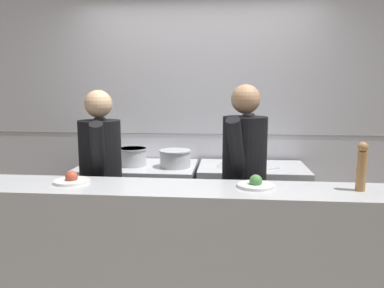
{
  "coord_description": "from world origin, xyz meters",
  "views": [
    {
      "loc": [
        0.29,
        -2.49,
        1.64
      ],
      "look_at": [
        -0.01,
        0.68,
        1.15
      ],
      "focal_mm": 35.0,
      "sensor_mm": 36.0,
      "label": 1
    }
  ],
  "objects_px": {
    "mixing_bowl_steel": "(231,162)",
    "chefs_knife": "(262,170)",
    "plated_dish_main": "(72,180)",
    "chef_head_cook": "(101,181)",
    "pepper_mill": "(362,165)",
    "plated_dish_appetiser": "(256,184)",
    "chef_sous": "(244,181)",
    "sauce_pot": "(133,156)",
    "stock_pot": "(102,154)",
    "oven_range": "(139,208)",
    "braising_pot": "(175,158)"
  },
  "relations": [
    {
      "from": "chefs_knife",
      "to": "pepper_mill",
      "type": "distance_m",
      "value": 1.15
    },
    {
      "from": "mixing_bowl_steel",
      "to": "plated_dish_main",
      "type": "xyz_separation_m",
      "value": [
        -1.07,
        -1.12,
        0.09
      ]
    },
    {
      "from": "sauce_pot",
      "to": "chef_sous",
      "type": "xyz_separation_m",
      "value": [
        1.04,
        -0.65,
        -0.05
      ]
    },
    {
      "from": "chef_head_cook",
      "to": "pepper_mill",
      "type": "bearing_deg",
      "value": -30.49
    },
    {
      "from": "stock_pot",
      "to": "plated_dish_appetiser",
      "type": "height_order",
      "value": "plated_dish_appetiser"
    },
    {
      "from": "sauce_pot",
      "to": "mixing_bowl_steel",
      "type": "height_order",
      "value": "sauce_pot"
    },
    {
      "from": "oven_range",
      "to": "plated_dish_appetiser",
      "type": "distance_m",
      "value": 1.66
    },
    {
      "from": "stock_pot",
      "to": "chef_sous",
      "type": "bearing_deg",
      "value": -27.16
    },
    {
      "from": "chefs_knife",
      "to": "pepper_mill",
      "type": "xyz_separation_m",
      "value": [
        0.51,
        -1.0,
        0.26
      ]
    },
    {
      "from": "braising_pot",
      "to": "plated_dish_main",
      "type": "height_order",
      "value": "plated_dish_main"
    },
    {
      "from": "oven_range",
      "to": "sauce_pot",
      "type": "xyz_separation_m",
      "value": [
        -0.04,
        -0.03,
        0.53
      ]
    },
    {
      "from": "plated_dish_main",
      "to": "chef_head_cook",
      "type": "xyz_separation_m",
      "value": [
        0.04,
        0.47,
        -0.12
      ]
    },
    {
      "from": "braising_pot",
      "to": "chefs_knife",
      "type": "distance_m",
      "value": 0.82
    },
    {
      "from": "pepper_mill",
      "to": "oven_range",
      "type": "bearing_deg",
      "value": 145.03
    },
    {
      "from": "chef_head_cook",
      "to": "chef_sous",
      "type": "height_order",
      "value": "chef_sous"
    },
    {
      "from": "stock_pot",
      "to": "braising_pot",
      "type": "height_order",
      "value": "stock_pot"
    },
    {
      "from": "sauce_pot",
      "to": "chefs_knife",
      "type": "xyz_separation_m",
      "value": [
        1.22,
        -0.15,
        -0.07
      ]
    },
    {
      "from": "sauce_pot",
      "to": "chef_head_cook",
      "type": "bearing_deg",
      "value": -97.57
    },
    {
      "from": "plated_dish_appetiser",
      "to": "chef_sous",
      "type": "height_order",
      "value": "chef_sous"
    },
    {
      "from": "mixing_bowl_steel",
      "to": "stock_pot",
      "type": "bearing_deg",
      "value": 177.19
    },
    {
      "from": "oven_range",
      "to": "braising_pot",
      "type": "bearing_deg",
      "value": -8.41
    },
    {
      "from": "braising_pot",
      "to": "chef_head_cook",
      "type": "relative_size",
      "value": 0.19
    },
    {
      "from": "stock_pot",
      "to": "pepper_mill",
      "type": "bearing_deg",
      "value": -30.32
    },
    {
      "from": "mixing_bowl_steel",
      "to": "chefs_knife",
      "type": "height_order",
      "value": "mixing_bowl_steel"
    },
    {
      "from": "braising_pot",
      "to": "chefs_knife",
      "type": "bearing_deg",
      "value": -8.62
    },
    {
      "from": "sauce_pot",
      "to": "oven_range",
      "type": "bearing_deg",
      "value": 34.31
    },
    {
      "from": "stock_pot",
      "to": "sauce_pot",
      "type": "xyz_separation_m",
      "value": [
        0.32,
        -0.05,
        -0.01
      ]
    },
    {
      "from": "stock_pot",
      "to": "mixing_bowl_steel",
      "type": "bearing_deg",
      "value": -2.81
    },
    {
      "from": "mixing_bowl_steel",
      "to": "chefs_knife",
      "type": "relative_size",
      "value": 0.92
    },
    {
      "from": "plated_dish_main",
      "to": "mixing_bowl_steel",
      "type": "bearing_deg",
      "value": 46.21
    },
    {
      "from": "oven_range",
      "to": "stock_pot",
      "type": "height_order",
      "value": "stock_pot"
    },
    {
      "from": "braising_pot",
      "to": "plated_dish_appetiser",
      "type": "bearing_deg",
      "value": -58.37
    },
    {
      "from": "plated_dish_main",
      "to": "pepper_mill",
      "type": "relative_size",
      "value": 0.77
    },
    {
      "from": "pepper_mill",
      "to": "mixing_bowl_steel",
      "type": "bearing_deg",
      "value": 124.61
    },
    {
      "from": "mixing_bowl_steel",
      "to": "plated_dish_appetiser",
      "type": "xyz_separation_m",
      "value": [
        0.15,
        -1.11,
        0.09
      ]
    },
    {
      "from": "chef_head_cook",
      "to": "plated_dish_main",
      "type": "bearing_deg",
      "value": -110.11
    },
    {
      "from": "sauce_pot",
      "to": "plated_dish_appetiser",
      "type": "height_order",
      "value": "plated_dish_appetiser"
    },
    {
      "from": "mixing_bowl_steel",
      "to": "chef_sous",
      "type": "xyz_separation_m",
      "value": [
        0.1,
        -0.64,
        -0.02
      ]
    },
    {
      "from": "pepper_mill",
      "to": "braising_pot",
      "type": "bearing_deg",
      "value": 139.39
    },
    {
      "from": "plated_dish_appetiser",
      "to": "pepper_mill",
      "type": "height_order",
      "value": "pepper_mill"
    },
    {
      "from": "stock_pot",
      "to": "plated_dish_appetiser",
      "type": "relative_size",
      "value": 1.46
    },
    {
      "from": "chefs_knife",
      "to": "chef_head_cook",
      "type": "relative_size",
      "value": 0.19
    },
    {
      "from": "mixing_bowl_steel",
      "to": "plated_dish_appetiser",
      "type": "distance_m",
      "value": 1.12
    },
    {
      "from": "mixing_bowl_steel",
      "to": "chef_head_cook",
      "type": "height_order",
      "value": "chef_head_cook"
    },
    {
      "from": "oven_range",
      "to": "chef_sous",
      "type": "height_order",
      "value": "chef_sous"
    },
    {
      "from": "mixing_bowl_steel",
      "to": "pepper_mill",
      "type": "xyz_separation_m",
      "value": [
        0.79,
        -1.14,
        0.22
      ]
    },
    {
      "from": "chefs_knife",
      "to": "plated_dish_appetiser",
      "type": "xyz_separation_m",
      "value": [
        -0.13,
        -0.97,
        0.12
      ]
    },
    {
      "from": "mixing_bowl_steel",
      "to": "chefs_knife",
      "type": "xyz_separation_m",
      "value": [
        0.28,
        -0.14,
        -0.04
      ]
    },
    {
      "from": "oven_range",
      "to": "braising_pot",
      "type": "relative_size",
      "value": 3.65
    },
    {
      "from": "plated_dish_appetiser",
      "to": "braising_pot",
      "type": "bearing_deg",
      "value": 121.63
    }
  ]
}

